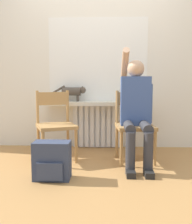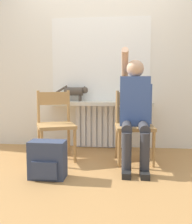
{
  "view_description": "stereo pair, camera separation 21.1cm",
  "coord_description": "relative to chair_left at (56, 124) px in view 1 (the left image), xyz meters",
  "views": [
    {
      "loc": [
        0.15,
        -2.58,
        0.92
      ],
      "look_at": [
        0.0,
        0.63,
        0.57
      ],
      "focal_mm": 42.0,
      "sensor_mm": 36.0,
      "label": 1
    },
    {
      "loc": [
        0.36,
        -2.56,
        0.92
      ],
      "look_at": [
        0.0,
        0.63,
        0.57
      ],
      "focal_mm": 42.0,
      "sensor_mm": 36.0,
      "label": 2
    }
  ],
  "objects": [
    {
      "name": "person",
      "position": [
        0.95,
        -0.11,
        0.22
      ],
      "size": [
        0.36,
        1.01,
        1.33
      ],
      "color": "#333338",
      "rests_on": "ground_plane"
    },
    {
      "name": "windowsill",
      "position": [
        0.48,
        0.53,
        0.21
      ],
      "size": [
        1.46,
        0.31,
        0.05
      ],
      "color": "beige",
      "rests_on": "radiator"
    },
    {
      "name": "cat",
      "position": [
        0.14,
        0.57,
        0.37
      ],
      "size": [
        0.46,
        0.12,
        0.23
      ],
      "color": "#4C4238",
      "rests_on": "windowsill"
    },
    {
      "name": "chair_right",
      "position": [
        0.95,
        0.0,
        0.0
      ],
      "size": [
        0.47,
        0.47,
        0.84
      ],
      "rotation": [
        0.0,
        0.0,
        0.1
      ],
      "color": "#B2844C",
      "rests_on": "ground_plane"
    },
    {
      "name": "wall_with_window",
      "position": [
        0.48,
        0.72,
        0.91
      ],
      "size": [
        7.0,
        0.06,
        2.7
      ],
      "color": "white",
      "rests_on": "ground_plane"
    },
    {
      "name": "backpack",
      "position": [
        0.1,
        -0.66,
        -0.26
      ],
      "size": [
        0.35,
        0.23,
        0.37
      ],
      "color": "#333D56",
      "rests_on": "ground_plane"
    },
    {
      "name": "ground_plane",
      "position": [
        0.48,
        -0.51,
        -0.44
      ],
      "size": [
        12.0,
        12.0,
        0.0
      ],
      "primitive_type": "plane",
      "color": "#B27F47"
    },
    {
      "name": "radiator",
      "position": [
        0.48,
        0.64,
        -0.13
      ],
      "size": [
        0.71,
        0.08,
        0.62
      ],
      "color": "white",
      "rests_on": "ground_plane"
    },
    {
      "name": "chair_left",
      "position": [
        0.0,
        0.0,
        0.0
      ],
      "size": [
        0.56,
        0.56,
        0.84
      ],
      "rotation": [
        0.0,
        0.0,
        0.4
      ],
      "color": "#B2844C",
      "rests_on": "ground_plane"
    },
    {
      "name": "window_glass",
      "position": [
        0.48,
        0.68,
        0.82
      ],
      "size": [
        1.4,
        0.01,
        1.17
      ],
      "color": "white",
      "rests_on": "windowsill"
    }
  ]
}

